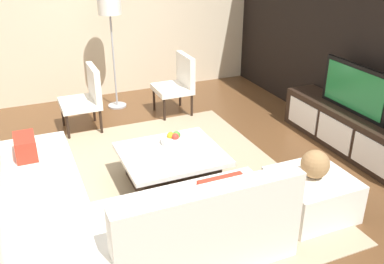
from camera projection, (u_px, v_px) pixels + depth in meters
name	position (u px, v px, depth m)	size (l,w,h in m)	color
ground_plane	(167.00, 189.00, 4.55)	(14.00, 14.00, 0.00)	brown
feature_wall_back	(384.00, 35.00, 4.92)	(6.40, 0.12, 2.80)	black
side_wall_left	(105.00, 7.00, 6.68)	(0.12, 5.20, 2.80)	beige
area_rug	(163.00, 184.00, 4.63)	(3.35, 2.77, 0.01)	tan
media_console	(348.00, 130.00, 5.30)	(2.04, 0.45, 0.50)	black
television	(355.00, 89.00, 5.07)	(1.05, 0.06, 0.58)	black
sectional_couch	(92.00, 214.00, 3.69)	(2.39, 2.38, 0.81)	white
coffee_table	(172.00, 167.00, 4.58)	(0.92, 1.04, 0.38)	black
accent_chair_near	(86.00, 95.00, 5.74)	(0.54, 0.51, 0.87)	black
floor_lamp	(110.00, 10.00, 6.07)	(0.33, 0.33, 1.73)	#A5A5AA
ottoman	(311.00, 195.00, 4.10)	(0.70, 0.70, 0.40)	white
fruit_bowl	(174.00, 139.00, 4.67)	(0.28, 0.28, 0.13)	silver
accent_chair_far	(178.00, 81.00, 6.28)	(0.54, 0.51, 0.87)	black
decorative_ball	(315.00, 164.00, 3.96)	(0.27, 0.27, 0.27)	#997247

